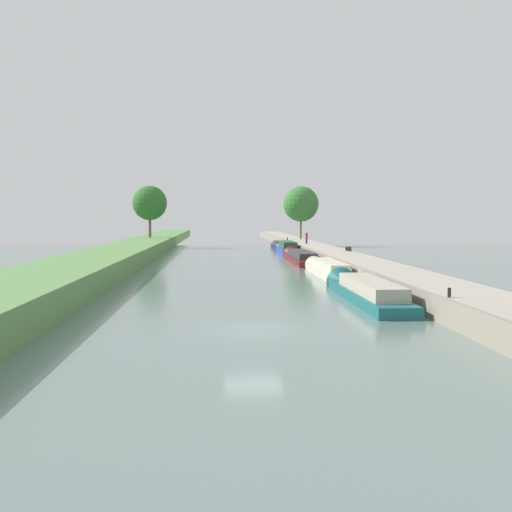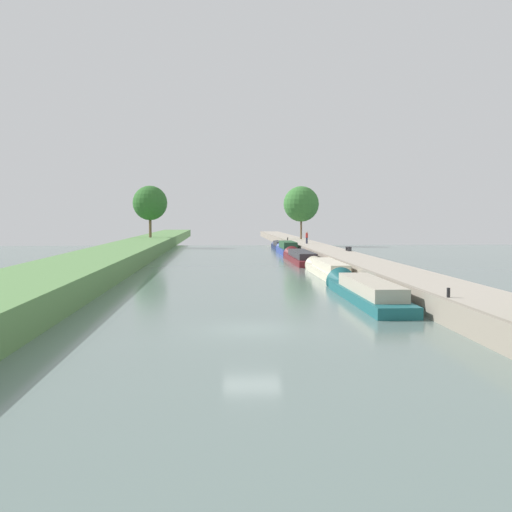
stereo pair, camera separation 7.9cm
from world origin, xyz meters
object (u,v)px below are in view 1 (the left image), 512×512
(narrowboat_cream, at_px, (327,269))
(narrowboat_maroon, at_px, (300,257))
(narrowboat_blue, at_px, (287,249))
(person_walking, at_px, (307,237))
(mooring_bollard_far, at_px, (287,239))
(park_bench, at_px, (348,248))
(narrowboat_navy, at_px, (279,246))
(mooring_bollard_near, at_px, (449,293))
(narrowboat_teal, at_px, (364,290))

(narrowboat_cream, xyz_separation_m, narrowboat_maroon, (-0.24, 16.18, -0.03))
(narrowboat_blue, height_order, person_walking, person_walking)
(mooring_bollard_far, relative_size, park_bench, 0.30)
(person_walking, bearing_deg, narrowboat_navy, 111.90)
(mooring_bollard_near, height_order, park_bench, park_bench)
(narrowboat_maroon, height_order, mooring_bollard_far, mooring_bollard_far)
(narrowboat_blue, bearing_deg, mooring_bollard_near, -88.09)
(mooring_bollard_near, bearing_deg, mooring_bollard_far, 90.00)
(person_walking, relative_size, mooring_bollard_near, 3.69)
(narrowboat_navy, xyz_separation_m, mooring_bollard_far, (1.73, 4.54, 0.91))
(narrowboat_teal, xyz_separation_m, mooring_bollard_near, (2.06, -8.31, 0.87))
(narrowboat_teal, relative_size, park_bench, 9.90)
(park_bench, bearing_deg, narrowboat_teal, -99.98)
(narrowboat_teal, height_order, narrowboat_cream, narrowboat_teal)
(person_walking, xyz_separation_m, mooring_bollard_far, (-1.34, 12.18, -0.65))
(narrowboat_cream, xyz_separation_m, narrowboat_blue, (-0.08, 30.93, 0.13))
(narrowboat_maroon, xyz_separation_m, narrowboat_blue, (0.16, 14.75, 0.16))
(narrowboat_cream, height_order, narrowboat_navy, narrowboat_cream)
(mooring_bollard_near, xyz_separation_m, mooring_bollard_far, (0.00, 69.84, 0.00))
(narrowboat_cream, distance_m, person_walking, 34.75)
(narrowboat_navy, distance_m, park_bench, 26.73)
(narrowboat_cream, xyz_separation_m, mooring_bollard_near, (1.72, -23.09, 0.86))
(park_bench, bearing_deg, person_walking, 96.18)
(narrowboat_maroon, distance_m, person_walking, 18.76)
(mooring_bollard_far, bearing_deg, park_bench, -83.77)
(park_bench, bearing_deg, mooring_bollard_far, 96.23)
(narrowboat_cream, bearing_deg, narrowboat_teal, -91.32)
(person_walking, distance_m, park_bench, 18.70)
(narrowboat_navy, distance_m, mooring_bollard_far, 4.94)
(narrowboat_cream, relative_size, narrowboat_navy, 1.42)
(narrowboat_teal, height_order, narrowboat_blue, narrowboat_blue)
(narrowboat_navy, height_order, park_bench, park_bench)
(narrowboat_blue, height_order, mooring_bollard_far, narrowboat_blue)
(narrowboat_navy, bearing_deg, narrowboat_teal, -90.33)
(narrowboat_cream, bearing_deg, narrowboat_maroon, 90.84)
(narrowboat_teal, distance_m, narrowboat_maroon, 30.95)
(narrowboat_maroon, relative_size, mooring_bollard_near, 35.87)
(narrowboat_cream, height_order, narrowboat_blue, narrowboat_blue)
(narrowboat_teal, bearing_deg, narrowboat_blue, 89.68)
(narrowboat_teal, height_order, person_walking, person_walking)
(narrowboat_teal, bearing_deg, narrowboat_cream, 88.68)
(narrowboat_cream, bearing_deg, park_bench, 72.41)
(narrowboat_navy, xyz_separation_m, mooring_bollard_near, (1.73, -65.31, 0.91))
(narrowboat_blue, bearing_deg, mooring_bollard_far, 83.52)
(narrowboat_teal, height_order, park_bench, park_bench)
(narrowboat_teal, distance_m, mooring_bollard_near, 8.61)
(narrowboat_cream, xyz_separation_m, mooring_bollard_far, (1.72, 46.76, 0.86))
(narrowboat_blue, height_order, narrowboat_navy, narrowboat_blue)
(narrowboat_teal, xyz_separation_m, mooring_bollard_far, (2.06, 61.53, 0.87))
(park_bench, bearing_deg, narrowboat_blue, 109.05)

